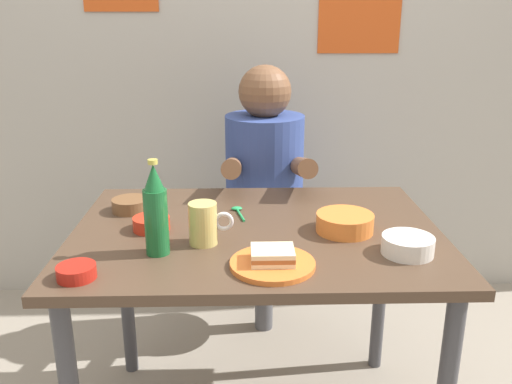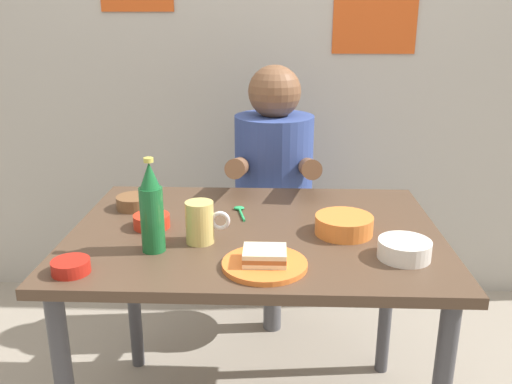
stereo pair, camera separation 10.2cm
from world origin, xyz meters
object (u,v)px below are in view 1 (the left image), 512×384
object	(u,v)px
sandwich	(273,255)
beer_bottle	(156,212)
stool	(264,257)
beer_mug	(204,223)
dining_table	(256,257)
plate_orange	(272,264)
person_seated	(265,166)
sambal_bowl_red	(76,271)

from	to	relation	value
sandwich	beer_bottle	bearing A→B (deg)	163.41
stool	beer_mug	bearing A→B (deg)	-105.25
dining_table	stool	size ratio (longest dim) A/B	2.44
stool	plate_orange	distance (m)	0.97
stool	beer_bottle	xyz separation A→B (m)	(-0.32, -0.80, 0.51)
beer_mug	sandwich	bearing A→B (deg)	-39.67
plate_orange	sandwich	world-z (taller)	sandwich
person_seated	sambal_bowl_red	world-z (taller)	person_seated
person_seated	beer_bottle	xyz separation A→B (m)	(-0.32, -0.79, 0.09)
beer_mug	beer_bottle	world-z (taller)	beer_bottle
dining_table	sandwich	size ratio (longest dim) A/B	10.00
stool	beer_mug	xyz separation A→B (m)	(-0.20, -0.74, 0.45)
plate_orange	sambal_bowl_red	bearing A→B (deg)	-173.99
beer_mug	sambal_bowl_red	world-z (taller)	beer_mug
beer_bottle	sambal_bowl_red	bearing A→B (deg)	-141.47
dining_table	plate_orange	size ratio (longest dim) A/B	5.00
stool	beer_bottle	size ratio (longest dim) A/B	1.72
sandwich	sambal_bowl_red	bearing A→B (deg)	-173.99
person_seated	beer_bottle	size ratio (longest dim) A/B	2.75
dining_table	plate_orange	distance (m)	0.28
dining_table	sambal_bowl_red	xyz separation A→B (m)	(-0.45, -0.31, 0.11)
plate_orange	beer_mug	bearing A→B (deg)	140.33
person_seated	beer_mug	world-z (taller)	person_seated
person_seated	sambal_bowl_red	bearing A→B (deg)	-118.32
person_seated	beer_mug	distance (m)	0.75
person_seated	sandwich	world-z (taller)	person_seated
dining_table	beer_bottle	xyz separation A→B (m)	(-0.27, -0.17, 0.21)
sandwich	sambal_bowl_red	distance (m)	0.49
person_seated	sambal_bowl_red	xyz separation A→B (m)	(-0.50, -0.93, -0.01)
sambal_bowl_red	sandwich	bearing A→B (deg)	6.01
beer_mug	beer_bottle	size ratio (longest dim) A/B	0.48
stool	beer_mug	distance (m)	0.89
dining_table	person_seated	size ratio (longest dim) A/B	1.53
beer_mug	dining_table	bearing A→B (deg)	35.25
dining_table	beer_mug	size ratio (longest dim) A/B	8.73
stool	sandwich	bearing A→B (deg)	-91.11
sandwich	beer_bottle	xyz separation A→B (m)	(-0.30, 0.09, 0.09)
stool	sambal_bowl_red	xyz separation A→B (m)	(-0.50, -0.94, 0.41)
person_seated	sandwich	xyz separation A→B (m)	(-0.02, -0.88, 0.01)
sandwich	beer_mug	bearing A→B (deg)	140.33
beer_bottle	person_seated	bearing A→B (deg)	67.72
stool	beer_bottle	bearing A→B (deg)	-112.00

